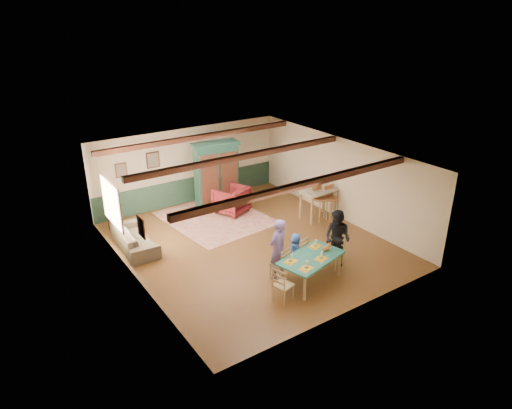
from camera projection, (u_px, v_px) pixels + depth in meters
floor at (251, 244)px, 13.56m from camera, size 8.00×8.00×0.00m
wall_back at (189, 166)px, 16.08m from camera, size 7.00×0.02×2.70m
wall_left at (133, 233)px, 11.22m from camera, size 0.02×8.00×2.70m
wall_right at (341, 179)px, 14.83m from camera, size 0.02×8.00×2.70m
ceiling at (251, 157)px, 12.50m from camera, size 7.00×8.00×0.02m
wainscot_back at (190, 190)px, 16.41m from camera, size 6.95×0.03×0.90m
ceiling_beam_front at (304, 184)px, 10.78m from camera, size 6.95×0.16×0.16m
ceiling_beam_mid at (243, 156)px, 12.84m from camera, size 6.95×0.16×0.16m
ceiling_beam_back at (200, 137)px, 14.82m from camera, size 6.95×0.16×0.16m
window_left at (111, 203)px, 12.46m from camera, size 0.06×1.60×1.30m
picture_left_wall at (141, 227)px, 10.63m from camera, size 0.04×0.42×0.52m
picture_back_a at (153, 160)px, 15.21m from camera, size 0.45×0.04×0.55m
picture_back_b at (121, 170)px, 14.70m from camera, size 0.38×0.04×0.48m
dining_table at (310, 269)px, 11.54m from camera, size 1.90×1.34×0.72m
dining_chair_far_left at (280, 263)px, 11.66m from camera, size 0.49×0.50×0.91m
dining_chair_far_right at (298, 252)px, 12.18m from camera, size 0.49×0.50×0.91m
dining_chair_end_left at (283, 284)px, 10.75m from camera, size 0.50×0.49×0.91m
dining_chair_end_right at (334, 251)px, 12.25m from camera, size 0.50×0.49×0.91m
person_man at (278, 249)px, 11.56m from camera, size 0.68×0.53×1.65m
person_woman at (337, 238)px, 12.18m from camera, size 0.76×0.89×1.57m
person_child at (296, 250)px, 12.22m from camera, size 0.53×0.41×0.96m
cat at (326, 248)px, 11.66m from camera, size 0.37×0.21×0.17m
place_setting_near_left at (306, 267)px, 10.87m from camera, size 0.44×0.37×0.11m
place_setting_near_center at (321, 257)px, 11.29m from camera, size 0.44×0.37×0.11m
place_setting_far_left at (291, 260)px, 11.16m from camera, size 0.44×0.37×0.11m
place_setting_far_right at (315, 245)px, 11.88m from camera, size 0.44×0.37×0.11m
area_rug at (215, 218)px, 15.24m from camera, size 3.24×3.73×0.01m
armoire at (216, 174)px, 15.86m from camera, size 1.69×0.86×2.28m
armchair at (232, 200)px, 15.51m from camera, size 1.30×1.31×0.93m
sofa at (134, 238)px, 13.23m from camera, size 0.94×2.19×0.63m
end_table at (116, 223)px, 14.29m from camera, size 0.43×0.43×0.52m
table_lamp at (114, 208)px, 14.10m from camera, size 0.29×0.29×0.48m
counter_table at (318, 204)px, 15.06m from camera, size 1.23×0.75×1.00m
bar_stool_left at (320, 203)px, 14.88m from camera, size 0.46×0.50×1.21m
bar_stool_right at (331, 203)px, 14.98m from camera, size 0.44×0.48×1.15m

